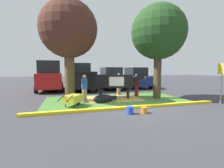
% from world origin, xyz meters
% --- Properties ---
extents(ground_plane, '(80.00, 80.00, 0.00)m').
position_xyz_m(ground_plane, '(0.00, 0.00, 0.00)').
color(ground_plane, '#38383D').
extents(grass_island, '(8.16, 4.17, 0.02)m').
position_xyz_m(grass_island, '(-0.35, 2.40, 0.01)').
color(grass_island, '#477A33').
rests_on(grass_island, ground).
extents(curb_yellow, '(9.36, 0.24, 0.12)m').
position_xyz_m(curb_yellow, '(-0.35, 0.16, 0.06)').
color(curb_yellow, yellow).
rests_on(curb_yellow, ground).
extents(hay_bedding, '(3.25, 2.47, 0.04)m').
position_xyz_m(hay_bedding, '(-0.41, 2.76, 0.03)').
color(hay_bedding, tan).
rests_on(hay_bedding, ground).
extents(shade_tree_left, '(3.23, 3.23, 5.69)m').
position_xyz_m(shade_tree_left, '(-2.99, 2.89, 4.01)').
color(shade_tree_left, brown).
rests_on(shade_tree_left, ground).
extents(shade_tree_right, '(3.32, 3.32, 5.75)m').
position_xyz_m(shade_tree_right, '(2.28, 2.18, 4.04)').
color(shade_tree_right, '#4C3823').
rests_on(shade_tree_right, ground).
extents(cow_holstein, '(3.04, 1.43, 1.53)m').
position_xyz_m(cow_holstein, '(-0.19, 2.92, 1.08)').
color(cow_holstein, black).
rests_on(cow_holstein, ground).
extents(calf_lying, '(1.32, 0.58, 0.48)m').
position_xyz_m(calf_lying, '(-1.26, 1.70, 0.24)').
color(calf_lying, black).
rests_on(calf_lying, ground).
extents(person_handler, '(0.46, 0.34, 1.53)m').
position_xyz_m(person_handler, '(0.32, 3.90, 0.82)').
color(person_handler, '#9E7F5B').
rests_on(person_handler, ground).
extents(person_visitor_near, '(0.34, 0.53, 1.54)m').
position_xyz_m(person_visitor_near, '(-2.25, 2.10, 0.82)').
color(person_visitor_near, '#9E7F5B').
rests_on(person_visitor_near, ground).
extents(person_visitor_far, '(0.34, 0.50, 1.52)m').
position_xyz_m(person_visitor_far, '(1.32, 3.14, 0.81)').
color(person_visitor_far, maroon).
rests_on(person_visitor_far, ground).
extents(wheelbarrow, '(1.20, 1.50, 0.63)m').
position_xyz_m(wheelbarrow, '(-2.89, 1.31, 0.39)').
color(wheelbarrow, gold).
rests_on(wheelbarrow, ground).
extents(parking_sign, '(0.12, 0.44, 2.13)m').
position_xyz_m(parking_sign, '(4.66, -0.18, 1.51)').
color(parking_sign, '#99999E').
rests_on(parking_sign, ground).
extents(bucket_blue, '(0.31, 0.31, 0.31)m').
position_xyz_m(bucket_blue, '(-0.73, -0.66, 0.16)').
color(bucket_blue, blue).
rests_on(bucket_blue, ground).
extents(bucket_orange, '(0.27, 0.27, 0.25)m').
position_xyz_m(bucket_orange, '(-0.11, -0.70, 0.13)').
color(bucket_orange, orange).
rests_on(bucket_orange, ground).
extents(suv_black, '(2.24, 4.66, 2.52)m').
position_xyz_m(suv_black, '(-4.52, 8.15, 1.27)').
color(suv_black, red).
rests_on(suv_black, ground).
extents(pickup_truck_black, '(2.35, 5.46, 2.42)m').
position_xyz_m(pickup_truck_black, '(-1.89, 8.19, 1.11)').
color(pickup_truck_black, black).
rests_on(pickup_truck_black, ground).
extents(hatchback_white, '(2.13, 4.46, 2.02)m').
position_xyz_m(hatchback_white, '(0.91, 7.98, 0.98)').
color(hatchback_white, '#B7B7BC').
rests_on(hatchback_white, ground).
extents(sedan_blue, '(2.13, 4.46, 2.02)m').
position_xyz_m(sedan_blue, '(3.59, 8.22, 0.98)').
color(sedan_blue, navy).
rests_on(sedan_blue, ground).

